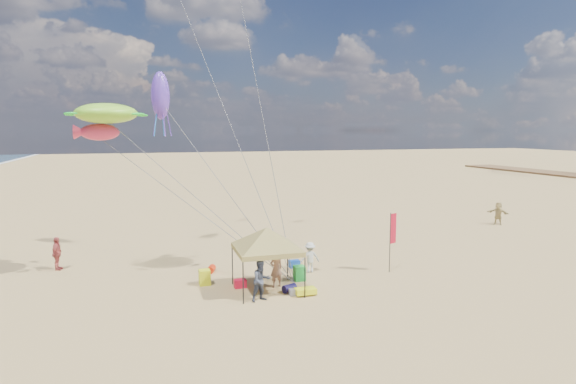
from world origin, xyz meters
name	(u,v)px	position (x,y,z in m)	size (l,w,h in m)	color
ground	(308,286)	(0.00, 0.00, 0.00)	(280.00, 280.00, 0.00)	tan
canopy_tent	(267,230)	(-1.94, -0.02, 2.76)	(5.38, 5.38, 3.32)	black
feather_flag	(392,232)	(4.82, 0.89, 2.03)	(0.44, 0.19, 3.04)	black
cooler_red	(240,284)	(-3.00, 0.77, 0.19)	(0.54, 0.38, 0.38)	red
cooler_blue	(294,264)	(0.38, 3.10, 0.19)	(0.54, 0.38, 0.38)	#13419D
bag_navy	(289,288)	(-1.06, -0.52, 0.18)	(0.36, 0.36, 0.60)	#120D3B
bag_orange	(211,269)	(-3.89, 3.51, 0.18)	(0.36, 0.36, 0.60)	red
chair_green	(299,273)	(-0.08, 0.96, 0.35)	(0.50, 0.50, 0.70)	green
chair_yellow	(205,277)	(-4.48, 1.68, 0.35)	(0.50, 0.50, 0.70)	#CFDB18
crate_grey	(293,292)	(-1.02, -0.95, 0.14)	(0.34, 0.30, 0.28)	gray
beach_cart	(305,291)	(-0.52, -1.13, 0.20)	(0.90, 0.50, 0.24)	yellow
person_near_a	(276,268)	(-1.40, 0.37, 0.86)	(0.63, 0.41, 1.73)	#A2745C
person_near_b	(261,281)	(-2.51, -1.19, 0.88)	(0.85, 0.66, 1.75)	#393F4E
person_near_c	(310,257)	(0.85, 2.05, 0.77)	(0.99, 0.57, 1.54)	silver
person_far_a	(57,254)	(-11.32, 6.37, 0.86)	(1.01, 0.42, 1.72)	#AB4542
person_far_c	(498,213)	(18.81, 9.41, 0.86)	(1.60, 0.51, 1.72)	tan
turtle_kite	(106,113)	(-8.51, 3.56, 7.87)	(2.78, 2.22, 0.93)	#86D62C
fish_kite	(100,132)	(-8.84, 3.96, 7.03)	(1.75, 0.88, 0.78)	#E3325F
squid_kite	(160,96)	(-5.79, 9.15, 9.10)	(1.06, 1.06, 2.75)	#6239BF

